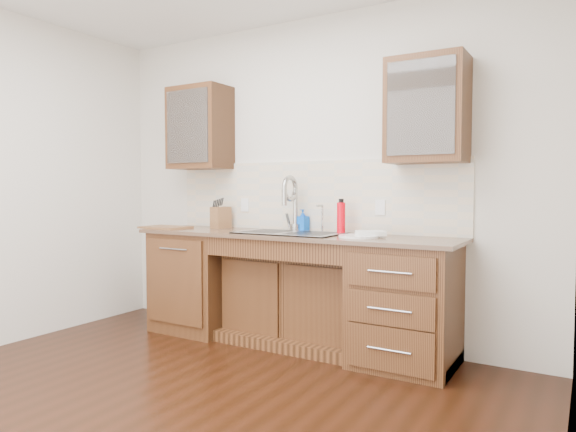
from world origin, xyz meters
The scene contains 24 objects.
ground centered at (0.00, 0.00, -0.05)m, with size 4.00×3.50×0.10m, color black.
wall_back centered at (0.00, 1.80, 1.35)m, with size 4.00×0.10×2.70m, color silver.
base_cabinet_left centered at (-0.95, 1.44, 0.44)m, with size 0.70×0.62×0.88m, color #593014.
base_cabinet_center centered at (0.00, 1.53, 0.35)m, with size 1.20×0.44×0.70m, color #593014.
base_cabinet_right centered at (0.95, 1.44, 0.44)m, with size 0.70×0.62×0.88m, color #593014.
countertop centered at (0.00, 1.43, 0.90)m, with size 2.70×0.65×0.03m, color #84705B.
backsplash centered at (0.00, 1.74, 1.21)m, with size 2.70×0.02×0.59m, color beige.
sink centered at (0.00, 1.41, 0.83)m, with size 0.84×0.46×0.19m, color #9E9EA5.
faucet centered at (-0.07, 1.64, 1.11)m, with size 0.04×0.04×0.40m, color #999993.
filter_tap centered at (0.18, 1.65, 1.03)m, with size 0.02×0.02×0.24m, color #999993.
upper_cabinet_left centered at (-1.05, 1.58, 1.83)m, with size 0.55×0.34×0.75m, color #593014.
upper_cabinet_right centered at (1.05, 1.58, 1.83)m, with size 0.55×0.34×0.75m, color #593014.
outlet_left centered at (-0.65, 1.73, 1.12)m, with size 0.08×0.01×0.12m, color white.
outlet_right centered at (0.65, 1.73, 1.12)m, with size 0.08×0.01×0.12m, color white.
soap_bottle centered at (-0.02, 1.68, 1.00)m, with size 0.08×0.08×0.18m, color blue.
water_bottle centered at (0.38, 1.59, 1.03)m, with size 0.07×0.07×0.25m, color #ED0010.
plate centered at (0.61, 1.38, 0.92)m, with size 0.30×0.30×0.02m, color white.
dish_towel centered at (0.69, 1.43, 0.94)m, with size 0.20×0.15×0.03m, color white.
knife_block centered at (-0.82, 1.59, 1.01)m, with size 0.11×0.17×0.19m, color #9E5C32.
cutting_board centered at (-1.23, 1.30, 0.92)m, with size 0.42×0.29×0.02m, color brown.
cup_left_a centered at (-1.14, 1.58, 1.78)m, with size 0.13×0.13×0.10m, color white.
cup_left_b centered at (-0.93, 1.58, 1.77)m, with size 0.10×0.10×0.09m, color white.
cup_right_a centered at (1.00, 1.58, 1.77)m, with size 0.11×0.11×0.09m, color white.
cup_right_b centered at (1.17, 1.58, 1.78)m, with size 0.11×0.11×0.10m, color white.
Camera 1 is at (2.07, -2.10, 1.26)m, focal length 32.00 mm.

